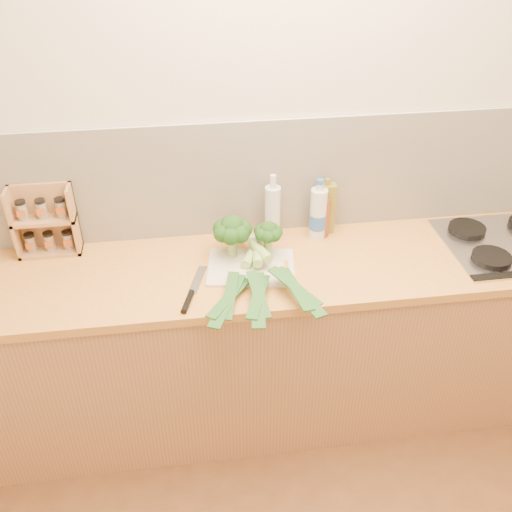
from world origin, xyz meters
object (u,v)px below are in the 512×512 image
Objects in this scene: gas_hob at (510,243)px; chopping_board at (251,267)px; spice_rack at (46,224)px; chefs_knife at (190,296)px.

gas_hob is 1.19m from chopping_board.
gas_hob reaches higher than chopping_board.
chopping_board is 0.91m from spice_rack.
spice_rack is (-0.86, 0.26, 0.13)m from chopping_board.
spice_rack reaches higher than chefs_knife.
spice_rack is at bearing 171.71° from chopping_board.
gas_hob is 1.83× the size of chefs_knife.
spice_rack is (-0.60, 0.43, 0.13)m from chefs_knife.
spice_rack reaches higher than chopping_board.
gas_hob reaches higher than chefs_knife.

